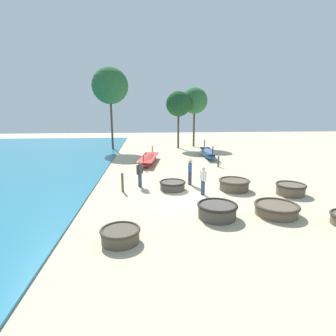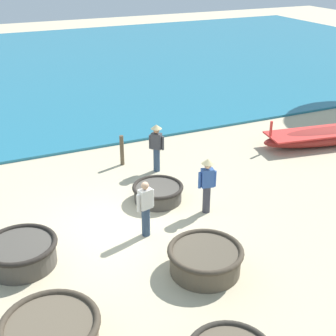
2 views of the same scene
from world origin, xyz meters
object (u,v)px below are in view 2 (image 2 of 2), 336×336
(coracle_weathered, at_px, (158,192))
(coracle_upturned, at_px, (50,330))
(mooring_post_shoreline, at_px, (122,150))
(long_boat_blue_hull, at_px, (332,135))
(fisherman_standing_right, at_px, (207,182))
(fisherman_by_coracle, at_px, (156,145))
(coracle_front_left, at_px, (21,252))
(coracle_beside_post, at_px, (205,259))
(fisherman_crouching, at_px, (145,207))

(coracle_weathered, bearing_deg, coracle_upturned, -43.92)
(mooring_post_shoreline, bearing_deg, coracle_upturned, -29.22)
(long_boat_blue_hull, xyz_separation_m, fisherman_standing_right, (2.53, -6.90, 0.62))
(coracle_weathered, distance_m, coracle_upturned, 5.90)
(fisherman_by_coracle, relative_size, mooring_post_shoreline, 1.55)
(coracle_front_left, relative_size, long_boat_blue_hull, 0.30)
(coracle_beside_post, bearing_deg, mooring_post_shoreline, 177.84)
(mooring_post_shoreline, bearing_deg, fisherman_by_coracle, 42.65)
(coracle_front_left, bearing_deg, coracle_upturned, 2.44)
(coracle_beside_post, distance_m, coracle_upturned, 3.81)
(long_boat_blue_hull, relative_size, fisherman_by_coracle, 3.50)
(coracle_front_left, height_order, fisherman_by_coracle, fisherman_by_coracle)
(coracle_weathered, relative_size, coracle_upturned, 0.79)
(coracle_weathered, distance_m, fisherman_by_coracle, 2.18)
(coracle_front_left, bearing_deg, coracle_beside_post, 62.16)
(coracle_weathered, distance_m, long_boat_blue_hull, 8.01)
(mooring_post_shoreline, bearing_deg, coracle_front_left, -42.96)
(coracle_front_left, height_order, fisherman_standing_right, fisherman_standing_right)
(coracle_beside_post, bearing_deg, coracle_weathered, 174.43)
(coracle_upturned, relative_size, fisherman_standing_right, 1.17)
(coracle_front_left, height_order, long_boat_blue_hull, long_boat_blue_hull)
(long_boat_blue_hull, bearing_deg, coracle_weathered, -80.36)
(fisherman_by_coracle, bearing_deg, coracle_weathered, -22.41)
(coracle_weathered, bearing_deg, fisherman_standing_right, 40.04)
(coracle_front_left, xyz_separation_m, fisherman_by_coracle, (-3.44, 5.00, 0.61))
(coracle_upturned, relative_size, fisherman_crouching, 1.24)
(coracle_front_left, xyz_separation_m, long_boat_blue_hull, (-2.87, 12.11, -0.01))
(coracle_beside_post, distance_m, fisherman_standing_right, 2.80)
(long_boat_blue_hull, height_order, fisherman_by_coracle, fisherman_by_coracle)
(fisherman_by_coracle, height_order, mooring_post_shoreline, fisherman_by_coracle)
(fisherman_crouching, height_order, fisherman_by_coracle, fisherman_by_coracle)
(coracle_weathered, distance_m, fisherman_standing_right, 1.69)
(fisherman_crouching, bearing_deg, fisherman_by_coracle, 152.48)
(coracle_upturned, height_order, fisherman_by_coracle, fisherman_by_coracle)
(coracle_upturned, relative_size, mooring_post_shoreline, 1.81)
(coracle_front_left, distance_m, fisherman_standing_right, 5.25)
(fisherman_standing_right, height_order, mooring_post_shoreline, fisherman_standing_right)
(coracle_weathered, height_order, mooring_post_shoreline, mooring_post_shoreline)
(fisherman_by_coracle, bearing_deg, fisherman_crouching, -27.52)
(long_boat_blue_hull, relative_size, fisherman_crouching, 3.72)
(coracle_upturned, height_order, fisherman_standing_right, fisherman_standing_right)
(coracle_upturned, distance_m, mooring_post_shoreline, 8.18)
(coracle_front_left, xyz_separation_m, coracle_upturned, (2.72, 0.12, -0.07))
(coracle_beside_post, bearing_deg, coracle_upturned, -79.66)
(coracle_front_left, height_order, mooring_post_shoreline, mooring_post_shoreline)
(coracle_upturned, bearing_deg, fisherman_by_coracle, 141.61)
(coracle_upturned, bearing_deg, long_boat_blue_hull, 115.01)
(long_boat_blue_hull, xyz_separation_m, mooring_post_shoreline, (-1.54, -8.00, 0.20))
(coracle_front_left, bearing_deg, long_boat_blue_hull, 103.33)
(coracle_front_left, distance_m, mooring_post_shoreline, 6.03)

